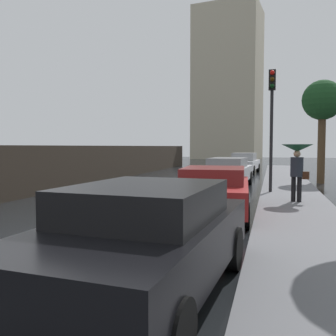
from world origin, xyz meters
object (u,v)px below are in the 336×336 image
at_px(traffic_light, 272,108).
at_px(car_white_behind_camera, 245,163).
at_px(car_silver_far_ahead, 229,172).
at_px(car_black_mid_road, 146,237).
at_px(street_tree_near, 322,103).
at_px(pedestrian_with_umbrella_near, 297,157).
at_px(car_red_near_kerb, 214,190).

bearing_deg(traffic_light, car_white_behind_camera, 98.80).
distance_m(car_silver_far_ahead, car_white_behind_camera, 9.49).
bearing_deg(car_silver_far_ahead, car_white_behind_camera, 92.85).
distance_m(car_black_mid_road, traffic_light, 10.71).
bearing_deg(car_black_mid_road, street_tree_near, 80.17).
bearing_deg(pedestrian_with_umbrella_near, traffic_light, 123.58).
bearing_deg(street_tree_near, car_white_behind_camera, 124.25).
relative_size(traffic_light, street_tree_near, 0.88).
relative_size(car_silver_far_ahead, pedestrian_with_umbrella_near, 2.57).
relative_size(car_red_near_kerb, pedestrian_with_umbrella_near, 2.44).
distance_m(car_white_behind_camera, pedestrian_with_umbrella_near, 14.44).
relative_size(car_white_behind_camera, pedestrian_with_umbrella_near, 2.55).
distance_m(car_silver_far_ahead, pedestrian_with_umbrella_near, 5.45).
relative_size(car_black_mid_road, car_silver_far_ahead, 0.92).
bearing_deg(car_silver_far_ahead, traffic_light, -47.83).
xyz_separation_m(car_silver_far_ahead, pedestrian_with_umbrella_near, (2.67, -4.69, 0.81)).
xyz_separation_m(car_white_behind_camera, pedestrian_with_umbrella_near, (2.63, -14.17, 0.82)).
height_order(car_white_behind_camera, street_tree_near, street_tree_near).
bearing_deg(traffic_light, car_silver_far_ahead, 129.06).
height_order(car_black_mid_road, street_tree_near, street_tree_near).
height_order(car_red_near_kerb, street_tree_near, street_tree_near).
relative_size(car_silver_far_ahead, car_white_behind_camera, 1.01).
bearing_deg(car_red_near_kerb, car_white_behind_camera, 87.42).
xyz_separation_m(car_black_mid_road, car_white_behind_camera, (-0.37, 22.08, -0.03)).
bearing_deg(pedestrian_with_umbrella_near, car_white_behind_camera, 115.51).
distance_m(pedestrian_with_umbrella_near, street_tree_near, 8.46).
distance_m(pedestrian_with_umbrella_near, traffic_light, 3.08).
bearing_deg(car_silver_far_ahead, pedestrian_with_umbrella_near, -57.23).
bearing_deg(car_red_near_kerb, car_silver_far_ahead, 89.50).
relative_size(car_white_behind_camera, traffic_light, 1.00).
height_order(car_black_mid_road, traffic_light, traffic_light).
height_order(pedestrian_with_umbrella_near, street_tree_near, street_tree_near).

